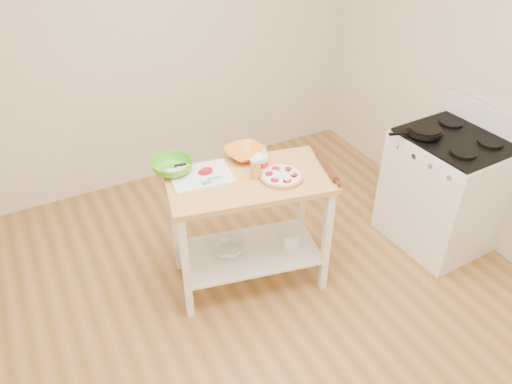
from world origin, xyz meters
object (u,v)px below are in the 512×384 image
at_px(spatula, 211,180).
at_px(shelf_glass_bowl, 228,248).
at_px(knife, 188,164).
at_px(yogurt_tub, 261,163).
at_px(gas_stove, 443,190).
at_px(green_bowl, 172,167).
at_px(pizza, 281,176).
at_px(rolling_pin, 326,166).
at_px(cutting_board, 201,175).
at_px(beer_pint, 256,168).
at_px(skillet, 424,131).
at_px(shelf_bin, 290,239).
at_px(prep_island, 249,209).
at_px(orange_bowl, 245,153).

relative_size(spatula, shelf_glass_bowl, 0.64).
height_order(knife, yogurt_tub, yogurt_tub).
xyz_separation_m(gas_stove, shelf_glass_bowl, (-1.71, 0.34, -0.18)).
relative_size(green_bowl, shelf_glass_bowl, 1.16).
xyz_separation_m(pizza, rolling_pin, (0.33, -0.04, 0.01)).
relative_size(gas_stove, rolling_pin, 2.96).
relative_size(pizza, cutting_board, 0.67).
relative_size(cutting_board, beer_pint, 2.99).
xyz_separation_m(skillet, pizza, (-1.18, 0.04, -0.06)).
bearing_deg(green_bowl, spatula, -51.27).
height_order(rolling_pin, shelf_bin, rolling_pin).
bearing_deg(knife, cutting_board, -71.33).
distance_m(gas_stove, pizza, 1.46).
distance_m(knife, rolling_pin, 0.94).
bearing_deg(beer_pint, rolling_pin, -14.61).
distance_m(gas_stove, green_bowl, 2.12).
distance_m(knife, beer_pint, 0.48).
bearing_deg(shelf_glass_bowl, pizza, -25.38).
height_order(yogurt_tub, rolling_pin, yogurt_tub).
xyz_separation_m(beer_pint, rolling_pin, (0.48, -0.12, -0.05)).
relative_size(rolling_pin, shelf_glass_bowl, 1.58).
xyz_separation_m(skillet, shelf_bin, (-1.08, 0.07, -0.66)).
relative_size(rolling_pin, shelf_bin, 3.43).
bearing_deg(pizza, beer_pint, 149.97).
distance_m(prep_island, skillet, 1.42).
relative_size(green_bowl, shelf_bin, 2.51).
bearing_deg(pizza, green_bowl, 146.95).
relative_size(prep_island, shelf_bin, 10.72).
height_order(gas_stove, green_bowl, gas_stove).
bearing_deg(prep_island, shelf_glass_bowl, 157.92).
bearing_deg(cutting_board, spatula, -63.79).
height_order(shelf_glass_bowl, shelf_bin, shelf_bin).
relative_size(cutting_board, knife, 1.59).
bearing_deg(yogurt_tub, beer_pint, -139.73).
xyz_separation_m(knife, shelf_bin, (0.60, -0.40, -0.60)).
relative_size(gas_stove, spatula, 7.36).
relative_size(pizza, yogurt_tub, 1.45).
xyz_separation_m(gas_stove, knife, (-1.86, 0.61, 0.44)).
xyz_separation_m(prep_island, yogurt_tub, (0.12, 0.05, 0.31)).
height_order(pizza, orange_bowl, orange_bowl).
bearing_deg(yogurt_tub, knife, 146.61).
relative_size(cutting_board, spatula, 2.86).
xyz_separation_m(cutting_board, beer_pint, (0.32, -0.18, 0.07)).
distance_m(spatula, green_bowl, 0.29).
xyz_separation_m(gas_stove, pizza, (-1.38, 0.19, 0.44)).
xyz_separation_m(beer_pint, shelf_bin, (0.25, -0.06, -0.66)).
height_order(prep_island, beer_pint, beer_pint).
relative_size(gas_stove, shelf_glass_bowl, 4.69).
bearing_deg(knife, rolling_pin, -19.80).
distance_m(cutting_board, green_bowl, 0.20).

